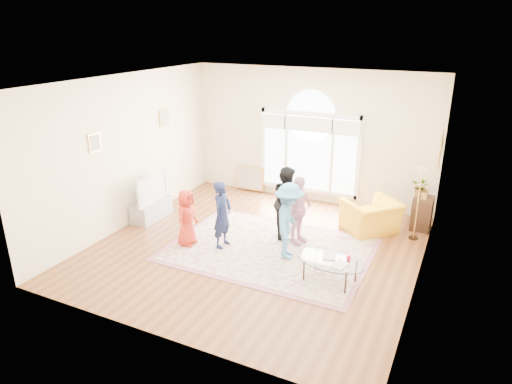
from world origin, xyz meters
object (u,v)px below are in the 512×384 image
at_px(area_rug, 270,249).
at_px(armchair, 371,217).
at_px(tv_console, 151,210).
at_px(coffee_table, 331,261).
at_px(television, 150,188).

height_order(area_rug, armchair, armchair).
bearing_deg(area_rug, tv_console, 175.45).
height_order(tv_console, armchair, armchair).
distance_m(coffee_table, armchair, 2.31).
bearing_deg(tv_console, television, 0.00).
distance_m(tv_console, television, 0.52).
height_order(area_rug, television, television).
distance_m(area_rug, television, 3.11).
bearing_deg(tv_console, armchair, 17.48).
distance_m(tv_console, coffee_table, 4.50).
distance_m(area_rug, coffee_table, 1.58).
xyz_separation_m(coffee_table, armchair, (0.18, 2.31, -0.06)).
xyz_separation_m(area_rug, coffee_table, (1.39, -0.62, 0.39)).
relative_size(coffee_table, armchair, 1.22).
bearing_deg(coffee_table, armchair, 93.49).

